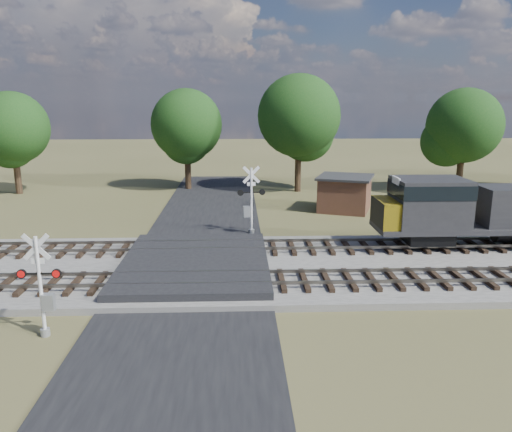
{
  "coord_description": "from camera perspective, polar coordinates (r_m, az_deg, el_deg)",
  "views": [
    {
      "loc": [
        2.08,
        -22.61,
        8.22
      ],
      "look_at": [
        3.01,
        2.0,
        2.37
      ],
      "focal_mm": 35.0,
      "sensor_mm": 36.0,
      "label": 1
    }
  ],
  "objects": [
    {
      "name": "track_far",
      "position": [
        26.79,
        0.16,
        -3.57
      ],
      "size": [
        140.0,
        2.6,
        0.33
      ],
      "color": "black",
      "rests_on": "ballast_bed"
    },
    {
      "name": "treeline",
      "position": [
        44.04,
        8.68,
        11.17
      ],
      "size": [
        81.85,
        11.62,
        11.89
      ],
      "color": "black",
      "rests_on": "ground"
    },
    {
      "name": "track_near",
      "position": [
        22.06,
        0.69,
        -7.36
      ],
      "size": [
        140.0,
        2.6,
        0.33
      ],
      "color": "black",
      "rests_on": "ballast_bed"
    },
    {
      "name": "road",
      "position": [
        24.13,
        -7.03,
        -6.55
      ],
      "size": [
        7.0,
        60.0,
        0.08
      ],
      "primitive_type": "cube",
      "color": "black",
      "rests_on": "ground"
    },
    {
      "name": "ballast_bed",
      "position": [
        25.73,
        15.96,
        -5.45
      ],
      "size": [
        140.0,
        10.0,
        0.3
      ],
      "primitive_type": "cube",
      "color": "gray",
      "rests_on": "ground"
    },
    {
      "name": "crossing_signal_near",
      "position": [
        19.02,
        -23.12,
        -8.24
      ],
      "size": [
        1.52,
        0.33,
        3.77
      ],
      "rotation": [
        0.0,
        0.0,
        -0.01
      ],
      "color": "silver",
      "rests_on": "ground"
    },
    {
      "name": "crossing_signal_far",
      "position": [
        30.42,
        -0.7,
        1.12
      ],
      "size": [
        1.71,
        0.4,
        4.25
      ],
      "rotation": [
        0.0,
        0.0,
        3.27
      ],
      "color": "silver",
      "rests_on": "ground"
    },
    {
      "name": "ground",
      "position": [
        24.15,
        -7.02,
        -6.64
      ],
      "size": [
        160.0,
        160.0,
        0.0
      ],
      "primitive_type": "plane",
      "color": "#4E4D29",
      "rests_on": "ground"
    },
    {
      "name": "equipment_shed",
      "position": [
        37.61,
        10.1,
        2.59
      ],
      "size": [
        4.93,
        4.93,
        2.61
      ],
      "rotation": [
        0.0,
        0.0,
        -0.36
      ],
      "color": "#4F3122",
      "rests_on": "ground"
    },
    {
      "name": "crossing_panel",
      "position": [
        24.51,
        -6.95,
        -5.55
      ],
      "size": [
        7.0,
        9.0,
        0.62
      ],
      "primitive_type": "cube",
      "color": "#262628",
      "rests_on": "ground"
    }
  ]
}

